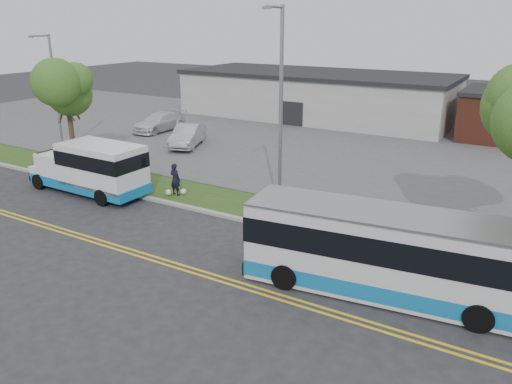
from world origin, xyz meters
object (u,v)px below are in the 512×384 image
Objects in this scene: tree_west at (66,87)px; parked_car_b at (159,122)px; shuttle_bus at (93,167)px; parked_car_a at (187,136)px; streetlight_far at (54,89)px; transit_bus at (402,256)px; pedestrian at (175,179)px; streetlight_near at (280,107)px.

parked_car_b is at bearing 103.37° from tree_west.
shuttle_bus is 11.08m from parked_car_a.
shuttle_bus reaches higher than parked_car_a.
streetlight_far is at bearing -97.36° from parked_car_b.
parked_car_a is 0.93× the size of parked_car_b.
tree_west is 12.16m from parked_car_b.
streetlight_far is at bearing 157.77° from transit_bus.
parked_car_b is at bearing 81.22° from streetlight_far.
parked_car_b is at bearing -43.36° from pedestrian.
pedestrian reaches higher than parked_car_b.
pedestrian is 0.36× the size of parked_car_a.
streetlight_near is at bearing -56.69° from parked_car_a.
streetlight_near is 1.97× the size of parked_car_a.
tree_west is at bearing -131.01° from parked_car_a.
transit_bus is 2.11× the size of parked_car_b.
tree_west reaches higher than pedestrian.
parked_car_b is at bearing 140.22° from transit_bus.
tree_west is 3.96× the size of pedestrian.
tree_west is 0.93× the size of shuttle_bus.
tree_west is 9.47m from parked_car_a.
tree_west is at bearing -75.21° from parked_car_b.
pedestrian is 0.34× the size of parked_car_b.
shuttle_bus is (4.94, -2.83, -3.61)m from tree_west.
parked_car_a is 6.21m from parked_car_b.
transit_bus is (26.12, -7.22, -2.97)m from streetlight_far.
shuttle_bus is 15.85m from parked_car_b.
streetlight_far is 1.55× the size of parked_car_b.
transit_bus is 23.33m from parked_car_a.
parked_car_a is (-19.35, 13.01, -0.61)m from transit_bus.
shuttle_bus is 4.26× the size of pedestrian.
pedestrian is at bearing 156.13° from transit_bus.
streetlight_near is 19.20m from streetlight_far.
transit_bus is 6.26× the size of pedestrian.
parked_car_b is at bearing 119.31° from shuttle_bus.
pedestrian is at bearing -77.09° from parked_car_a.
transit_bus is at bearing -31.57° from parked_car_b.
parked_car_a is at bearing 139.30° from transit_bus.
parked_car_a is at bearing -28.11° from parked_car_b.
tree_west is at bearing -3.60° from pedestrian.
streetlight_far is 4.58× the size of pedestrian.
transit_bus is at bearing -15.44° from streetlight_far.
streetlight_near is 5.44× the size of pedestrian.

